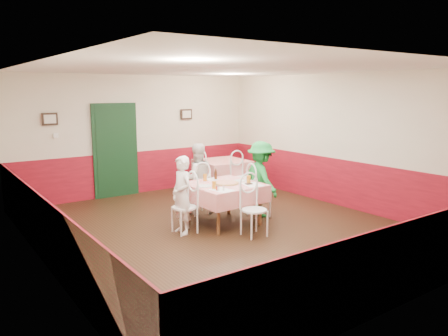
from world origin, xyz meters
TOP-DOWN VIEW (x-y plane):
  - floor at (0.00, 0.00)m, footprint 7.00×7.00m
  - ceiling at (0.00, 0.00)m, footprint 7.00×7.00m
  - back_wall at (0.00, 3.50)m, footprint 6.00×0.10m
  - front_wall at (0.00, -3.50)m, footprint 6.00×0.10m
  - left_wall at (-3.00, 0.00)m, footprint 0.10×7.00m
  - right_wall at (3.00, 0.00)m, footprint 0.10×7.00m
  - wainscot_back at (0.00, 3.48)m, footprint 6.00×0.03m
  - wainscot_front at (0.00, -3.48)m, footprint 6.00×0.03m
  - wainscot_left at (-2.98, 0.00)m, footprint 0.03×7.00m
  - wainscot_right at (2.98, 0.00)m, footprint 0.03×7.00m
  - door at (-0.60, 3.45)m, footprint 0.96×0.06m
  - picture_left at (-2.00, 3.45)m, footprint 0.32×0.03m
  - picture_right at (1.30, 3.45)m, footprint 0.32×0.03m
  - thermostat at (-1.90, 3.45)m, footprint 0.10×0.03m
  - main_table at (0.19, 0.23)m, footprint 1.25×1.25m
  - second_table at (1.73, 2.48)m, footprint 1.17×1.17m
  - chair_left at (-0.66, 0.21)m, footprint 0.43×0.43m
  - chair_right at (1.04, 0.25)m, footprint 0.48×0.48m
  - chair_far at (0.17, 1.08)m, footprint 0.46×0.46m
  - chair_near at (0.21, -0.62)m, footprint 0.45×0.45m
  - chair_second_a at (0.98, 2.48)m, footprint 0.44×0.44m
  - chair_second_b at (1.73, 1.73)m, footprint 0.44×0.44m
  - pizza at (0.22, 0.19)m, footprint 0.45×0.45m
  - plate_left at (-0.23, 0.23)m, footprint 0.26×0.26m
  - plate_right at (0.59, 0.22)m, footprint 0.26×0.26m
  - plate_far at (0.20, 0.66)m, footprint 0.26×0.26m
  - glass_a at (-0.20, -0.03)m, footprint 0.07×0.07m
  - glass_b at (0.60, 0.03)m, footprint 0.08×0.08m
  - glass_c at (0.05, 0.65)m, footprint 0.07×0.07m
  - beer_bottle at (0.27, 0.61)m, footprint 0.06×0.06m
  - shaker_a at (-0.22, -0.19)m, footprint 0.04×0.04m
  - shaker_b at (-0.14, -0.23)m, footprint 0.04×0.04m
  - shaker_c at (-0.24, -0.16)m, footprint 0.04×0.04m
  - menu_left at (-0.14, -0.18)m, footprint 0.36×0.44m
  - menu_right at (0.56, -0.14)m, footprint 0.37×0.45m
  - wallet at (0.51, -0.08)m, footprint 0.11×0.09m
  - diner_left at (-0.71, 0.21)m, footprint 0.34×0.50m
  - diner_far at (0.16, 1.13)m, footprint 0.79×0.68m
  - diner_right at (1.09, 0.25)m, footprint 0.68×1.02m

SIDE VIEW (x-z plane):
  - floor at x=0.00m, z-range 0.00..0.00m
  - main_table at x=0.19m, z-range -0.01..0.76m
  - second_table at x=1.73m, z-range -0.01..0.76m
  - chair_left at x=-0.66m, z-range 0.00..0.90m
  - chair_right at x=1.04m, z-range 0.00..0.90m
  - chair_far at x=0.17m, z-range 0.00..0.90m
  - chair_near at x=0.21m, z-range 0.00..0.90m
  - chair_second_a at x=0.98m, z-range 0.00..0.90m
  - chair_second_b at x=1.73m, z-range 0.00..0.90m
  - wainscot_back at x=0.00m, z-range 0.00..1.00m
  - wainscot_front at x=0.00m, z-range 0.00..1.00m
  - wainscot_left at x=-2.98m, z-range 0.00..1.00m
  - wainscot_right at x=2.98m, z-range 0.00..1.00m
  - diner_left at x=-0.71m, z-range 0.00..1.35m
  - diner_far at x=0.16m, z-range 0.00..1.42m
  - diner_right at x=1.09m, z-range 0.00..1.47m
  - menu_left at x=-0.14m, z-range 0.76..0.76m
  - menu_right at x=0.56m, z-range 0.76..0.76m
  - plate_left at x=-0.23m, z-range 0.76..0.77m
  - plate_right at x=0.59m, z-range 0.76..0.77m
  - plate_far at x=0.20m, z-range 0.76..0.77m
  - wallet at x=0.51m, z-range 0.76..0.78m
  - pizza at x=0.22m, z-range 0.76..0.79m
  - shaker_a at x=-0.22m, z-range 0.76..0.85m
  - shaker_b at x=-0.14m, z-range 0.76..0.85m
  - shaker_c at x=-0.24m, z-range 0.76..0.85m
  - glass_c at x=0.05m, z-range 0.76..0.89m
  - glass_a at x=-0.20m, z-range 0.76..0.89m
  - glass_b at x=0.60m, z-range 0.76..0.90m
  - beer_bottle at x=0.27m, z-range 0.76..0.96m
  - door at x=-0.60m, z-range 0.00..2.10m
  - back_wall at x=0.00m, z-range 0.00..2.80m
  - front_wall at x=0.00m, z-range 0.00..2.80m
  - left_wall at x=-3.00m, z-range 0.00..2.80m
  - right_wall at x=3.00m, z-range 0.00..2.80m
  - thermostat at x=-1.90m, z-range 1.45..1.55m
  - picture_left at x=-2.00m, z-range 1.72..1.98m
  - picture_right at x=1.30m, z-range 1.72..1.98m
  - ceiling at x=0.00m, z-range 2.80..2.80m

